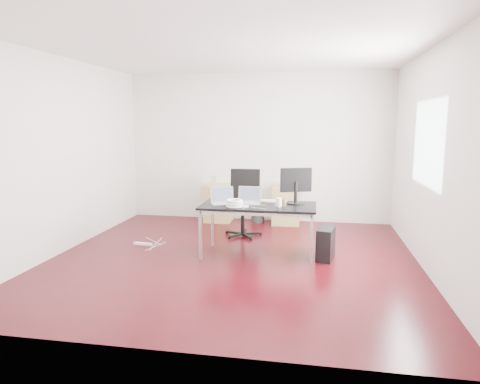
% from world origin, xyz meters
% --- Properties ---
extents(room_shell, '(5.00, 5.00, 5.00)m').
position_xyz_m(room_shell, '(0.04, 0.00, 1.40)').
color(room_shell, black).
rests_on(room_shell, ground).
extents(desk, '(1.60, 0.80, 0.73)m').
position_xyz_m(desk, '(0.32, 0.22, 0.68)').
color(desk, black).
rests_on(desk, ground).
extents(office_chair, '(0.48, 0.50, 1.08)m').
position_xyz_m(office_chair, '(-0.07, 1.29, 0.61)').
color(office_chair, black).
rests_on(office_chair, ground).
extents(filing_cabinet_left, '(0.50, 0.50, 0.70)m').
position_xyz_m(filing_cabinet_left, '(-0.71, 2.23, 0.35)').
color(filing_cabinet_left, tan).
rests_on(filing_cabinet_left, ground).
extents(filing_cabinet_right, '(0.50, 0.50, 0.70)m').
position_xyz_m(filing_cabinet_right, '(0.58, 2.23, 0.35)').
color(filing_cabinet_right, tan).
rests_on(filing_cabinet_right, ground).
extents(pc_tower, '(0.28, 0.48, 0.44)m').
position_xyz_m(pc_tower, '(1.26, 0.21, 0.22)').
color(pc_tower, black).
rests_on(pc_tower, ground).
extents(wastebasket, '(0.28, 0.28, 0.28)m').
position_xyz_m(wastebasket, '(0.04, 2.25, 0.14)').
color(wastebasket, black).
rests_on(wastebasket, ground).
extents(power_strip, '(0.31, 0.10, 0.04)m').
position_xyz_m(power_strip, '(-1.50, 0.41, 0.02)').
color(power_strip, white).
rests_on(power_strip, ground).
extents(laptop_left, '(0.41, 0.37, 0.23)m').
position_xyz_m(laptop_left, '(-0.19, 0.20, 0.79)').
color(laptop_left, silver).
rests_on(laptop_left, desk).
extents(laptop_right, '(0.33, 0.26, 0.23)m').
position_xyz_m(laptop_right, '(0.17, 0.30, 0.79)').
color(laptop_right, silver).
rests_on(laptop_right, desk).
extents(monitor, '(0.44, 0.26, 0.51)m').
position_xyz_m(monitor, '(0.83, 0.40, 1.01)').
color(monitor, black).
rests_on(monitor, desk).
extents(keyboard, '(0.45, 0.17, 0.02)m').
position_xyz_m(keyboard, '(0.48, 0.49, 0.74)').
color(keyboard, white).
rests_on(keyboard, desk).
extents(cup_white, '(0.10, 0.10, 0.12)m').
position_xyz_m(cup_white, '(0.61, 0.14, 0.79)').
color(cup_white, white).
rests_on(cup_white, desk).
extents(cup_brown, '(0.09, 0.09, 0.10)m').
position_xyz_m(cup_brown, '(0.66, 0.18, 0.78)').
color(cup_brown, '#51391B').
rests_on(cup_brown, desk).
extents(cable_coil, '(0.24, 0.24, 0.11)m').
position_xyz_m(cable_coil, '(0.02, -0.02, 0.78)').
color(cable_coil, white).
rests_on(cable_coil, desk).
extents(power_adapter, '(0.09, 0.09, 0.03)m').
position_xyz_m(power_adapter, '(0.17, 0.00, 0.74)').
color(power_adapter, white).
rests_on(power_adapter, desk).
extents(speaker, '(0.10, 0.09, 0.18)m').
position_xyz_m(speaker, '(-0.81, 2.22, 0.79)').
color(speaker, '#9E9E9E').
rests_on(speaker, filing_cabinet_left).
extents(navy_garment, '(0.35, 0.31, 0.09)m').
position_xyz_m(navy_garment, '(0.65, 2.16, 0.74)').
color(navy_garment, black).
rests_on(navy_garment, filing_cabinet_right).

